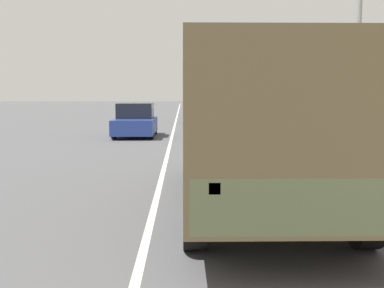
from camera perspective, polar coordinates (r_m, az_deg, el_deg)
name	(u,v)px	position (r m, az deg, el deg)	size (l,w,h in m)	color
ground_plane	(176,120)	(37.62, -1.90, 2.88)	(180.00, 180.00, 0.00)	#4C4C4F
lane_centre_stripe	(176,120)	(37.62, -1.90, 2.88)	(0.12, 120.00, 0.00)	silver
sidewalk_right	(233,119)	(37.83, 4.94, 2.97)	(1.80, 120.00, 0.12)	#9E9B93
grass_strip_right	(289,120)	(38.54, 11.47, 2.85)	(7.00, 120.00, 0.02)	olive
military_truck	(253,119)	(8.80, 7.23, 3.01)	(2.54, 7.86, 2.77)	#545B3D
car_nearest_ahead	(136,122)	(23.09, -6.71, 2.65)	(1.88, 4.18, 1.59)	navy
car_second_ahead	(205,113)	(33.72, 1.61, 3.71)	(1.78, 4.62, 1.56)	black
lamp_post	(349,18)	(12.49, 18.14, 14.03)	(1.69, 0.24, 6.17)	gray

